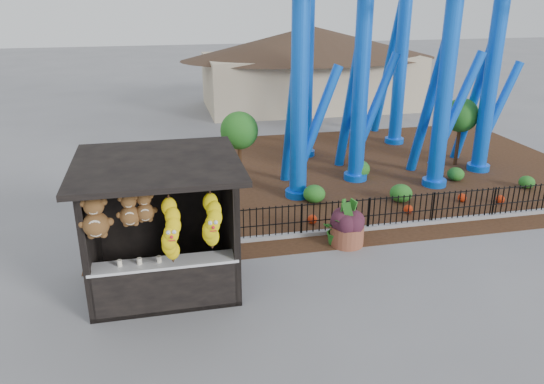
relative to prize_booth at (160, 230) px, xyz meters
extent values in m
plane|color=slate|center=(3.03, -0.91, -1.53)|extent=(120.00, 120.00, 0.00)
cube|color=#331E11|center=(7.03, 7.09, -1.53)|extent=(18.00, 12.00, 0.02)
cube|color=gray|center=(7.03, 2.09, -1.47)|extent=(18.00, 0.18, 0.12)
cube|color=black|center=(0.03, 0.29, -1.48)|extent=(3.20, 2.60, 0.10)
cube|color=black|center=(0.03, 1.53, -0.03)|extent=(3.20, 0.12, 3.00)
cube|color=black|center=(-1.51, 0.29, -0.03)|extent=(0.12, 2.60, 3.00)
cube|color=black|center=(1.57, 0.29, -0.03)|extent=(0.12, 2.60, 3.00)
cube|color=black|center=(0.03, 0.04, 1.53)|extent=(3.50, 3.40, 0.12)
cube|color=black|center=(-1.50, -0.94, -0.03)|extent=(0.14, 0.14, 3.00)
cube|color=black|center=(1.56, -0.94, -0.03)|extent=(0.14, 0.14, 3.00)
cube|color=black|center=(0.03, -0.76, -0.98)|extent=(3.00, 0.50, 1.10)
cube|color=silver|center=(0.03, -0.76, -0.41)|extent=(3.10, 0.55, 0.06)
cylinder|color=black|center=(0.03, -1.16, 1.32)|extent=(2.90, 0.04, 0.04)
cylinder|color=blue|center=(4.53, 5.09, 1.97)|extent=(0.56, 0.56, 7.00)
cylinder|color=blue|center=(4.53, 5.09, -1.41)|extent=(0.84, 0.84, 0.24)
cylinder|color=blue|center=(7.03, 6.29, 2.12)|extent=(0.56, 0.56, 7.30)
cylinder|color=blue|center=(7.03, 6.29, -1.41)|extent=(0.84, 0.84, 0.24)
cylinder|color=blue|center=(9.53, 5.09, 2.22)|extent=(0.56, 0.56, 7.50)
cylinder|color=blue|center=(9.53, 5.09, -1.41)|extent=(0.84, 0.84, 0.24)
cylinder|color=blue|center=(12.03, 6.29, 1.77)|extent=(0.56, 0.56, 6.60)
cylinder|color=blue|center=(12.03, 6.29, -1.41)|extent=(0.84, 0.84, 0.24)
cylinder|color=blue|center=(6.03, 9.59, 3.22)|extent=(0.56, 0.56, 9.50)
cylinder|color=blue|center=(6.03, 9.59, -1.41)|extent=(0.84, 0.84, 0.24)
cylinder|color=blue|center=(10.53, 10.59, 3.72)|extent=(0.56, 0.56, 10.50)
cylinder|color=blue|center=(10.53, 10.59, -1.41)|extent=(0.84, 0.84, 0.24)
cylinder|color=blue|center=(4.53, 5.99, 1.09)|extent=(0.36, 2.21, 5.85)
cylinder|color=blue|center=(5.23, 5.39, 0.92)|extent=(1.62, 0.32, 3.73)
cylinder|color=blue|center=(7.03, 7.19, 1.20)|extent=(0.36, 2.29, 6.10)
cylinder|color=blue|center=(7.73, 6.59, 1.02)|extent=(1.67, 0.32, 3.88)
cylinder|color=blue|center=(9.53, 5.99, 1.28)|extent=(0.36, 2.34, 6.26)
cylinder|color=blue|center=(10.23, 5.39, 1.09)|extent=(1.71, 0.32, 3.99)
cylinder|color=blue|center=(12.03, 7.19, 0.94)|extent=(0.36, 2.10, 5.53)
cylinder|color=blue|center=(12.73, 6.59, 0.78)|extent=(1.54, 0.32, 3.52)
cylinder|color=brown|center=(4.91, 1.37, -1.25)|extent=(1.07, 1.07, 0.56)
ellipsoid|color=#331420|center=(4.91, 1.37, -0.66)|extent=(0.70, 0.70, 0.64)
imported|color=#315E1B|center=(4.65, 1.42, -1.11)|extent=(0.96, 0.90, 0.84)
ellipsoid|color=#215E1B|center=(4.92, 4.47, -1.23)|extent=(0.72, 0.72, 0.57)
ellipsoid|color=#215E1B|center=(7.69, 3.90, -1.23)|extent=(0.73, 0.73, 0.58)
ellipsoid|color=#215E1B|center=(10.53, 5.38, -1.28)|extent=(0.60, 0.60, 0.48)
ellipsoid|color=#215E1B|center=(7.21, 6.45, -1.19)|extent=(0.82, 0.82, 0.66)
ellipsoid|color=#215E1B|center=(12.54, 4.13, -1.30)|extent=(0.54, 0.54, 0.43)
sphere|color=#B8280C|center=(4.37, 2.84, -1.38)|extent=(0.28, 0.28, 0.28)
sphere|color=#B8280C|center=(7.49, 2.94, -1.38)|extent=(0.28, 0.28, 0.28)
sphere|color=#B8280C|center=(9.64, 3.46, -1.38)|extent=(0.28, 0.28, 0.28)
sphere|color=#B8280C|center=(10.78, 3.06, -1.38)|extent=(0.28, 0.28, 0.28)
cube|color=#BFAD8C|center=(9.03, 19.09, -0.03)|extent=(12.00, 6.00, 3.00)
cone|color=#332319|center=(9.03, 19.09, 2.37)|extent=(15.00, 15.00, 1.80)
camera|label=1|loc=(0.12, -10.89, 4.96)|focal=35.00mm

